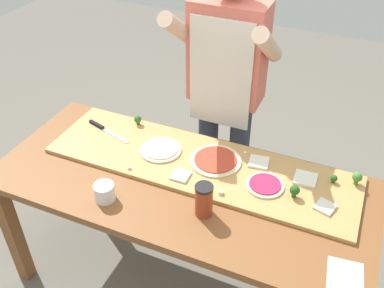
{
  "coord_description": "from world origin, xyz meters",
  "views": [
    {
      "loc": [
        0.67,
        -1.41,
        2.17
      ],
      "look_at": [
        -0.01,
        0.15,
        0.88
      ],
      "focal_mm": 40.73,
      "sensor_mm": 36.0,
      "label": 1
    }
  ],
  "objects_px": {
    "pizza_whole_cheese_artichoke": "(161,150)",
    "cook_center": "(226,83)",
    "pizza_slice_near_left": "(305,179)",
    "prep_table": "(181,196)",
    "recipe_note": "(345,278)",
    "broccoli_floret_front_mid": "(295,191)",
    "pizza_whole_beet_magenta": "(265,185)",
    "pizza_slice_far_right": "(259,162)",
    "sauce_jar": "(204,200)",
    "pizza_slice_center": "(181,176)",
    "broccoli_floret_back_mid": "(357,177)",
    "pizza_whole_tomato_red": "(216,160)",
    "cheese_crumble_b": "(221,192)",
    "flour_cup": "(105,193)",
    "chefs_knife": "(103,128)",
    "cheese_crumble_a": "(245,153)",
    "cheese_crumble_c": "(129,168)",
    "pizza_slice_far_left": "(325,207)",
    "broccoli_floret_front_left": "(334,179)",
    "broccoli_floret_back_left": "(138,120)"
  },
  "relations": [
    {
      "from": "pizza_whole_cheese_artichoke",
      "to": "cook_center",
      "type": "distance_m",
      "value": 0.53
    },
    {
      "from": "pizza_slice_near_left",
      "to": "pizza_whole_cheese_artichoke",
      "type": "bearing_deg",
      "value": -174.31
    },
    {
      "from": "prep_table",
      "to": "recipe_note",
      "type": "xyz_separation_m",
      "value": [
        0.8,
        -0.25,
        0.1
      ]
    },
    {
      "from": "broccoli_floret_front_mid",
      "to": "pizza_whole_beet_magenta",
      "type": "bearing_deg",
      "value": 172.85
    },
    {
      "from": "pizza_slice_far_right",
      "to": "sauce_jar",
      "type": "bearing_deg",
      "value": -107.71
    },
    {
      "from": "pizza_slice_center",
      "to": "sauce_jar",
      "type": "relative_size",
      "value": 0.53
    },
    {
      "from": "broccoli_floret_back_mid",
      "to": "cook_center",
      "type": "distance_m",
      "value": 0.85
    },
    {
      "from": "pizza_whole_tomato_red",
      "to": "pizza_slice_near_left",
      "type": "relative_size",
      "value": 2.45
    },
    {
      "from": "pizza_whole_beet_magenta",
      "to": "cheese_crumble_b",
      "type": "bearing_deg",
      "value": -142.11
    },
    {
      "from": "flour_cup",
      "to": "cook_center",
      "type": "bearing_deg",
      "value": 72.46
    },
    {
      "from": "broccoli_floret_back_mid",
      "to": "flour_cup",
      "type": "bearing_deg",
      "value": -152.56
    },
    {
      "from": "chefs_knife",
      "to": "recipe_note",
      "type": "xyz_separation_m",
      "value": [
        1.36,
        -0.45,
        -0.02
      ]
    },
    {
      "from": "pizza_slice_far_right",
      "to": "cheese_crumble_a",
      "type": "relative_size",
      "value": 7.9
    },
    {
      "from": "pizza_whole_beet_magenta",
      "to": "pizza_slice_center",
      "type": "bearing_deg",
      "value": -166.26
    },
    {
      "from": "prep_table",
      "to": "cheese_crumble_c",
      "type": "xyz_separation_m",
      "value": [
        -0.26,
        -0.04,
        0.12
      ]
    },
    {
      "from": "pizza_whole_cheese_artichoke",
      "to": "pizza_slice_far_left",
      "type": "xyz_separation_m",
      "value": [
        0.85,
        -0.08,
        -0.0
      ]
    },
    {
      "from": "pizza_whole_tomato_red",
      "to": "broccoli_floret_front_left",
      "type": "xyz_separation_m",
      "value": [
        0.56,
        0.08,
        0.02
      ]
    },
    {
      "from": "pizza_slice_far_left",
      "to": "broccoli_floret_front_left",
      "type": "bearing_deg",
      "value": 88.15
    },
    {
      "from": "pizza_whole_cheese_artichoke",
      "to": "broccoli_floret_front_left",
      "type": "relative_size",
      "value": 5.24
    },
    {
      "from": "cheese_crumble_c",
      "to": "flour_cup",
      "type": "bearing_deg",
      "value": -91.82
    },
    {
      "from": "broccoli_floret_front_left",
      "to": "recipe_note",
      "type": "height_order",
      "value": "broccoli_floret_front_left"
    },
    {
      "from": "sauce_jar",
      "to": "pizza_whole_tomato_red",
      "type": "bearing_deg",
      "value": 102.15
    },
    {
      "from": "broccoli_floret_front_left",
      "to": "recipe_note",
      "type": "distance_m",
      "value": 0.53
    },
    {
      "from": "pizza_whole_cheese_artichoke",
      "to": "cheese_crumble_c",
      "type": "relative_size",
      "value": 15.56
    },
    {
      "from": "flour_cup",
      "to": "cheese_crumble_a",
      "type": "bearing_deg",
      "value": 48.14
    },
    {
      "from": "pizza_whole_tomato_red",
      "to": "cook_center",
      "type": "relative_size",
      "value": 0.16
    },
    {
      "from": "cheese_crumble_a",
      "to": "cook_center",
      "type": "relative_size",
      "value": 0.01
    },
    {
      "from": "chefs_knife",
      "to": "broccoli_floret_front_mid",
      "type": "xyz_separation_m",
      "value": [
        1.09,
        -0.11,
        0.03
      ]
    },
    {
      "from": "pizza_slice_far_left",
      "to": "cheese_crumble_c",
      "type": "xyz_separation_m",
      "value": [
        -0.93,
        -0.11,
        0.0
      ]
    },
    {
      "from": "cheese_crumble_a",
      "to": "cheese_crumble_b",
      "type": "relative_size",
      "value": 0.66
    },
    {
      "from": "pizza_slice_far_left",
      "to": "flour_cup",
      "type": "relative_size",
      "value": 0.86
    },
    {
      "from": "broccoli_floret_back_mid",
      "to": "cheese_crumble_a",
      "type": "bearing_deg",
      "value": 178.96
    },
    {
      "from": "chefs_knife",
      "to": "broccoli_floret_back_mid",
      "type": "height_order",
      "value": "broccoli_floret_back_mid"
    },
    {
      "from": "pizza_slice_far_right",
      "to": "broccoli_floret_front_mid",
      "type": "height_order",
      "value": "broccoli_floret_front_mid"
    },
    {
      "from": "pizza_whole_cheese_artichoke",
      "to": "chefs_knife",
      "type": "bearing_deg",
      "value": 173.05
    },
    {
      "from": "cheese_crumble_b",
      "to": "recipe_note",
      "type": "relative_size",
      "value": 0.11
    },
    {
      "from": "pizza_whole_cheese_artichoke",
      "to": "broccoli_floret_front_mid",
      "type": "height_order",
      "value": "broccoli_floret_front_mid"
    },
    {
      "from": "chefs_knife",
      "to": "pizza_whole_beet_magenta",
      "type": "bearing_deg",
      "value": -5.62
    },
    {
      "from": "broccoli_floret_back_left",
      "to": "flour_cup",
      "type": "xyz_separation_m",
      "value": [
        0.14,
        -0.56,
        -0.02
      ]
    },
    {
      "from": "pizza_whole_tomato_red",
      "to": "pizza_slice_near_left",
      "type": "bearing_deg",
      "value": 5.5
    },
    {
      "from": "pizza_whole_tomato_red",
      "to": "broccoli_floret_front_left",
      "type": "height_order",
      "value": "broccoli_floret_front_left"
    },
    {
      "from": "pizza_whole_tomato_red",
      "to": "cheese_crumble_a",
      "type": "height_order",
      "value": "pizza_whole_tomato_red"
    },
    {
      "from": "broccoli_floret_back_mid",
      "to": "broccoli_floret_front_left",
      "type": "relative_size",
      "value": 1.58
    },
    {
      "from": "cheese_crumble_a",
      "to": "broccoli_floret_front_left",
      "type": "bearing_deg",
      "value": -5.31
    },
    {
      "from": "pizza_slice_far_right",
      "to": "cheese_crumble_a",
      "type": "distance_m",
      "value": 0.1
    },
    {
      "from": "cook_center",
      "to": "pizza_slice_near_left",
      "type": "bearing_deg",
      "value": -34.58
    },
    {
      "from": "pizza_slice_far_right",
      "to": "broccoli_floret_back_left",
      "type": "height_order",
      "value": "broccoli_floret_back_left"
    },
    {
      "from": "pizza_whole_tomato_red",
      "to": "pizza_whole_cheese_artichoke",
      "type": "bearing_deg",
      "value": -174.02
    },
    {
      "from": "chefs_knife",
      "to": "flour_cup",
      "type": "xyz_separation_m",
      "value": [
        0.3,
        -0.45,
        0.01
      ]
    },
    {
      "from": "prep_table",
      "to": "broccoli_floret_back_left",
      "type": "relative_size",
      "value": 33.3
    }
  ]
}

